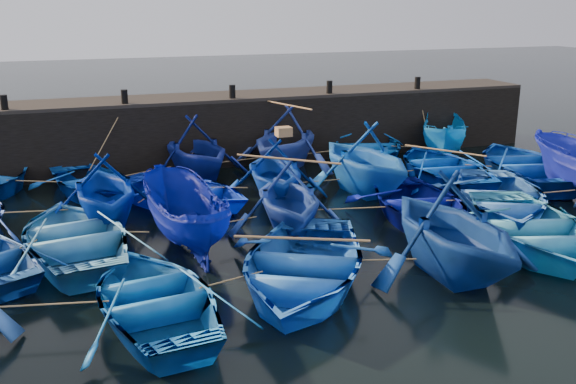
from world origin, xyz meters
name	(u,v)px	position (x,y,z in m)	size (l,w,h in m)	color
ground	(329,252)	(0.00, 0.00, 0.00)	(120.00, 120.00, 0.00)	black
quay_wall	(228,129)	(0.00, 10.50, 1.25)	(26.00, 2.50, 2.50)	black
quay_top	(227,96)	(0.00, 10.50, 2.56)	(26.00, 2.50, 0.12)	black
bollard_0	(4,102)	(-8.00, 9.60, 2.87)	(0.24, 0.24, 0.50)	black
bollard_1	(124,97)	(-4.00, 9.60, 2.87)	(0.24, 0.24, 0.50)	black
bollard_2	(232,92)	(0.00, 9.60, 2.87)	(0.24, 0.24, 0.50)	black
bollard_3	(329,87)	(4.00, 9.60, 2.87)	(0.24, 0.24, 0.50)	black
bollard_4	(417,83)	(8.00, 9.60, 2.87)	(0.24, 0.24, 0.50)	black
boat_1	(91,182)	(-5.48, 7.17, 0.47)	(3.27, 4.57, 0.95)	blue
boat_2	(195,148)	(-1.81, 8.00, 1.16)	(3.79, 4.40, 2.31)	navy
boat_3	(285,138)	(1.67, 8.27, 1.23)	(4.02, 4.67, 2.46)	#284099
boat_4	(367,147)	(5.20, 8.47, 0.57)	(3.94, 5.51, 1.14)	#0647A6
boat_5	(445,137)	(8.29, 7.72, 0.89)	(1.73, 4.59, 1.78)	#0B66BB
boat_7	(105,188)	(-5.22, 4.07, 1.09)	(3.57, 4.14, 2.18)	#002691
boat_8	(183,191)	(-2.85, 4.94, 0.51)	(3.49, 4.88, 1.01)	#0624C6
boat_9	(275,170)	(0.02, 4.53, 1.06)	(3.47, 4.03, 2.12)	#053093
boat_10	(365,157)	(3.15, 4.48, 1.24)	(4.07, 4.73, 2.49)	blue
boat_11	(443,167)	(6.38, 4.78, 0.56)	(3.83, 5.36, 1.11)	#003297
boat_12	(525,164)	(9.26, 4.01, 0.59)	(4.09, 5.71, 1.18)	#063893
boat_14	(75,236)	(-6.13, 1.84, 0.55)	(3.77, 5.27, 1.09)	#3074C1
boat_15	(184,216)	(-3.44, 1.50, 0.88)	(1.72, 4.57, 1.77)	#030F7B
boat_16	(288,197)	(-0.52, 1.75, 1.03)	(3.37, 3.91, 2.06)	#1C3E9A
boat_17	(419,204)	(3.38, 1.31, 0.53)	(3.62, 5.06, 1.05)	#000876
boat_18	(499,197)	(5.94, 1.06, 0.57)	(3.94, 5.51, 1.14)	blue
boat_21	(155,297)	(-4.72, -2.19, 0.50)	(3.42, 4.78, 0.99)	#0B53A5
boat_22	(301,265)	(-1.44, -1.81, 0.58)	(4.03, 5.64, 1.17)	blue
boat_23	(452,226)	(2.07, -2.31, 1.25)	(4.08, 4.74, 2.49)	navy
boat_24	(532,227)	(5.03, -1.50, 0.58)	(4.00, 5.59, 1.16)	#287BC4
wooden_crate	(284,132)	(0.32, 4.53, 2.26)	(0.47, 0.40, 0.29)	#986D42
mooring_ropes	(271,173)	(-0.02, 4.84, 0.87)	(17.65, 12.02, 2.10)	tan
loose_oars	(335,154)	(1.52, 3.25, 1.73)	(10.08, 12.17, 1.41)	#99724C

